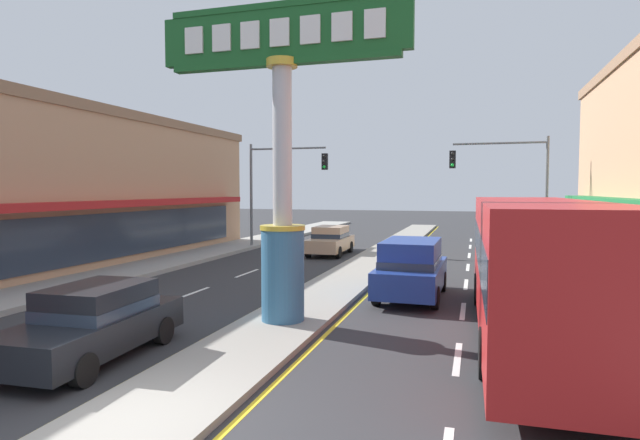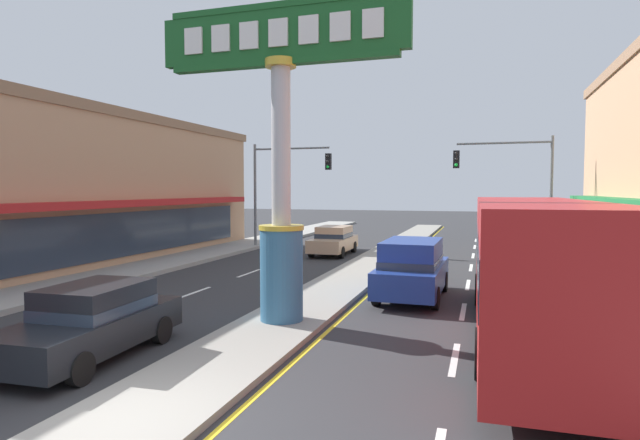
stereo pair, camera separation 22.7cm
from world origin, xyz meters
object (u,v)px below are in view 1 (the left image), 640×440
object	(u,v)px
district_sign	(282,158)
sedan_mid_left_lane	(330,240)
sedan_far_right_lane	(95,321)
traffic_light_left_side	(278,177)
bus_near_right_lane	(535,261)
suv_far_left_oncoming	(412,268)
traffic_light_right_side	(510,175)
storefront_left	(48,188)

from	to	relation	value
district_sign	sedan_mid_left_lane	distance (m)	15.11
district_sign	sedan_far_right_lane	bearing A→B (deg)	-127.56
sedan_far_right_lane	traffic_light_left_side	bearing A→B (deg)	100.36
bus_near_right_lane	district_sign	bearing A→B (deg)	-175.31
bus_near_right_lane	suv_far_left_oncoming	bearing A→B (deg)	130.54
traffic_light_left_side	traffic_light_right_side	size ratio (longest dim) A/B	1.00
sedan_mid_left_lane	district_sign	bearing A→B (deg)	-79.09
traffic_light_right_side	suv_far_left_oncoming	bearing A→B (deg)	-107.25
traffic_light_left_side	sedan_far_right_lane	distance (m)	20.22
traffic_light_right_side	sedan_mid_left_lane	bearing A→B (deg)	-170.84
bus_near_right_lane	sedan_far_right_lane	world-z (taller)	bus_near_right_lane
bus_near_right_lane	traffic_light_left_side	bearing A→B (deg)	128.79
district_sign	sedan_far_right_lane	xyz separation A→B (m)	(-2.78, -3.62, -3.52)
suv_far_left_oncoming	sedan_far_right_lane	bearing A→B (deg)	-124.89
district_sign	traffic_light_left_side	bearing A→B (deg)	111.72
traffic_light_right_side	bus_near_right_lane	bearing A→B (deg)	-91.06
district_sign	sedan_mid_left_lane	bearing A→B (deg)	100.91
traffic_light_right_side	bus_near_right_lane	world-z (taller)	traffic_light_right_side
storefront_left	sedan_mid_left_lane	world-z (taller)	storefront_left
sedan_far_right_lane	sedan_mid_left_lane	bearing A→B (deg)	89.99
storefront_left	sedan_far_right_lane	bearing A→B (deg)	-42.77
bus_near_right_lane	sedan_mid_left_lane	world-z (taller)	bus_near_right_lane
district_sign	traffic_light_left_side	distance (m)	17.20
storefront_left	suv_far_left_oncoming	bearing A→B (deg)	-10.04
district_sign	suv_far_left_oncoming	distance (m)	6.15
traffic_light_right_side	traffic_light_left_side	bearing A→B (deg)	179.66
traffic_light_right_side	sedan_mid_left_lane	xyz separation A→B (m)	(-9.15, -1.47, -3.46)
sedan_far_right_lane	sedan_mid_left_lane	world-z (taller)	same
district_sign	traffic_light_left_side	world-z (taller)	district_sign
district_sign	suv_far_left_oncoming	bearing A→B (deg)	57.47
traffic_light_left_side	bus_near_right_lane	bearing A→B (deg)	-51.21
traffic_light_left_side	district_sign	bearing A→B (deg)	-68.28
traffic_light_left_side	sedan_mid_left_lane	distance (m)	5.22
storefront_left	sedan_far_right_lane	xyz separation A→B (m)	(11.98, -11.08, -2.80)
storefront_left	traffic_light_right_side	world-z (taller)	storefront_left
district_sign	storefront_left	size ratio (longest dim) A/B	0.33
sedan_far_right_lane	sedan_mid_left_lane	xyz separation A→B (m)	(0.00, 18.05, 0.00)
sedan_mid_left_lane	suv_far_left_oncoming	size ratio (longest dim) A/B	0.93
traffic_light_left_side	sedan_mid_left_lane	bearing A→B (deg)	-23.37
district_sign	traffic_light_right_side	size ratio (longest dim) A/B	1.30
traffic_light_right_side	suv_far_left_oncoming	size ratio (longest dim) A/B	1.34
traffic_light_left_side	sedan_mid_left_lane	world-z (taller)	traffic_light_left_side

